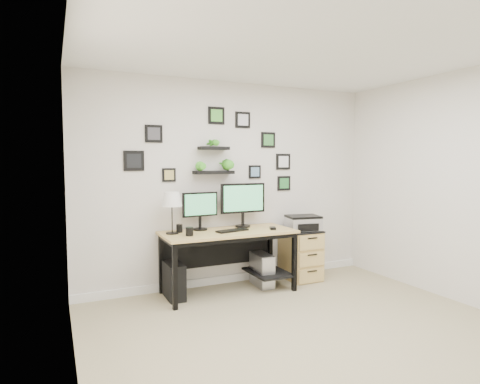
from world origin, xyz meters
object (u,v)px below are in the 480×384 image
desk (230,240)px  mug (189,232)px  monitor_left (200,208)px  table_lamp (172,200)px  file_cabinet (301,254)px  pc_tower_black (174,281)px  monitor_right (243,201)px  pc_tower_grey (262,270)px  printer (303,223)px

desk → mug: size_ratio=16.49×
monitor_left → table_lamp: (-0.38, -0.10, 0.12)m
table_lamp → file_cabinet: table_lamp is taller
file_cabinet → pc_tower_black: bearing=-179.2°
table_lamp → pc_tower_black: (0.00, -0.04, -0.93)m
desk → pc_tower_black: 0.81m
monitor_right → file_cabinet: 1.11m
pc_tower_black → file_cabinet: 1.77m
desk → monitor_right: size_ratio=2.65×
desk → pc_tower_grey: size_ratio=3.75×
desk → printer: size_ratio=3.37×
pc_tower_black → printer: printer is taller
monitor_left → printer: size_ratio=0.98×
pc_tower_black → monitor_right: bearing=8.1°
monitor_left → table_lamp: table_lamp is taller
desk → monitor_left: size_ratio=3.45×
mug → pc_tower_grey: mug is taller
mug → printer: (1.65, 0.18, -0.03)m
desk → pc_tower_grey: 0.62m
monitor_right → pc_tower_grey: (0.20, -0.14, -0.88)m
table_lamp → mug: size_ratio=5.01×
monitor_right → pc_tower_black: bearing=-172.5°
table_lamp → pc_tower_black: size_ratio=1.18×
pc_tower_grey → printer: printer is taller
desk → pc_tower_grey: (0.46, 0.01, -0.42)m
monitor_right → file_cabinet: monitor_right is taller
monitor_right → mug: monitor_right is taller
desk → pc_tower_black: bearing=177.3°
monitor_right → printer: size_ratio=1.27×
pc_tower_black → pc_tower_grey: 1.15m
mug → file_cabinet: size_ratio=0.14×
table_lamp → pc_tower_grey: table_lamp is taller
pc_tower_black → pc_tower_grey: size_ratio=0.97×
desk → printer: printer is taller
table_lamp → file_cabinet: size_ratio=0.73×
desk → mug: bearing=-165.9°
monitor_right → table_lamp: (-0.95, -0.09, 0.06)m
pc_tower_grey → monitor_left: bearing=168.4°
mug → pc_tower_black: bearing=128.9°
pc_tower_black → file_cabinet: (1.77, 0.03, 0.13)m
monitor_left → mug: monitor_left is taller
pc_tower_black → printer: bearing=0.7°
desk → pc_tower_grey: desk is taller
table_lamp → printer: 1.83m
pc_tower_black → printer: (1.78, 0.00, 0.56)m
monitor_left → table_lamp: bearing=-164.9°
monitor_left → file_cabinet: (1.39, -0.11, -0.69)m
monitor_left → pc_tower_grey: monitor_left is taller
desk → table_lamp: bearing=174.3°
desk → mug: 0.60m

